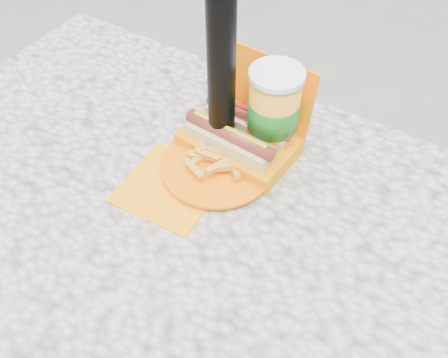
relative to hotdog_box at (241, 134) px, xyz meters
The scene contains 4 objects.
picnic_table 0.24m from the hotdog_box, 99.32° to the right, with size 1.20×0.80×0.75m.
hotdog_box is the anchor object (origin of this frame).
fries_plate 0.08m from the hotdog_box, 101.58° to the right, with size 0.25×0.28×0.04m.
soda_cup 0.08m from the hotdog_box, 31.21° to the left, with size 0.10×0.10×0.19m.
Camera 1 is at (0.37, -0.43, 1.45)m, focal length 40.00 mm.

